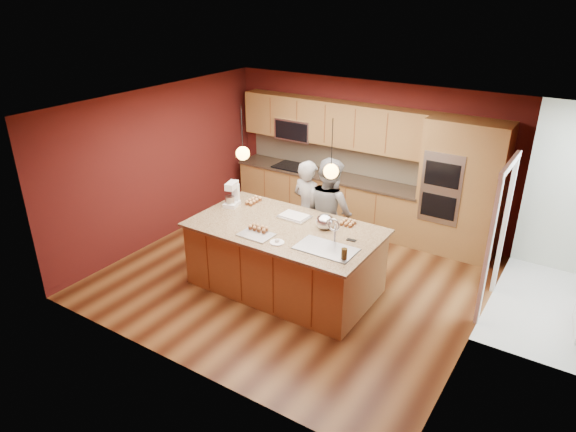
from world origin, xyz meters
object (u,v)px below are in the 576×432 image
Objects in this scene: person_right at (329,212)px; mixing_bowl at (325,222)px; stand_mixer at (232,196)px; island at (286,257)px; person_left at (308,210)px.

person_right reaches higher than mixing_bowl.
person_right reaches higher than stand_mixer.
person_right is 1.56m from stand_mixer.
island is at bearing 104.65° from person_right.
stand_mixer is at bearing 55.34° from person_right.
person_left is at bearing 23.59° from person_right.
stand_mixer is at bearing -178.18° from mixing_bowl.
person_right is 0.86m from mixing_bowl.
person_left is 1.27m from stand_mixer.
island is 1.11m from person_right.
island is 1.10m from person_left.
person_left is 6.30× the size of mixing_bowl.
stand_mixer is 1.65m from mixing_bowl.
person_left is at bearing 102.69° from island.
mixing_bowl is (0.73, -0.76, 0.27)m from person_left.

